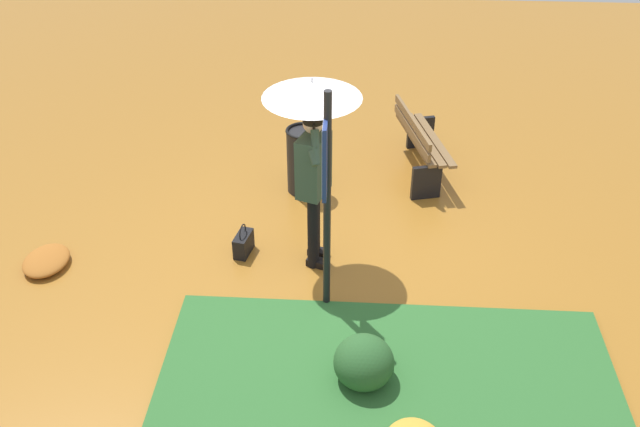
# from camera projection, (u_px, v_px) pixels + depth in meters

# --- Properties ---
(ground_plane) EXTENTS (18.00, 18.00, 0.00)m
(ground_plane) POSITION_uv_depth(u_px,v_px,m) (321.00, 259.00, 7.66)
(ground_plane) COLOR #9E6623
(person_with_umbrella) EXTENTS (0.96, 0.96, 2.04)m
(person_with_umbrella) POSITION_uv_depth(u_px,v_px,m) (313.00, 128.00, 6.84)
(person_with_umbrella) COLOR black
(person_with_umbrella) RESTS_ON ground_plane
(info_sign_post) EXTENTS (0.44, 0.07, 2.30)m
(info_sign_post) POSITION_uv_depth(u_px,v_px,m) (326.00, 180.00, 6.25)
(info_sign_post) COLOR black
(info_sign_post) RESTS_ON ground_plane
(handbag) EXTENTS (0.32, 0.20, 0.37)m
(handbag) POSITION_uv_depth(u_px,v_px,m) (243.00, 243.00, 7.69)
(handbag) COLOR black
(handbag) RESTS_ON ground_plane
(park_bench) EXTENTS (1.43, 0.71, 0.75)m
(park_bench) POSITION_uv_depth(u_px,v_px,m) (421.00, 143.00, 8.97)
(park_bench) COLOR black
(park_bench) RESTS_ON ground_plane
(trash_bin) EXTENTS (0.42, 0.42, 0.83)m
(trash_bin) POSITION_uv_depth(u_px,v_px,m) (303.00, 160.00, 8.58)
(trash_bin) COLOR black
(trash_bin) RESTS_ON ground_plane
(shrub_cluster) EXTENTS (0.58, 0.52, 0.47)m
(shrub_cluster) POSITION_uv_depth(u_px,v_px,m) (366.00, 361.00, 6.13)
(shrub_cluster) COLOR #285628
(shrub_cluster) RESTS_ON ground_plane
(leaf_pile_near_person) EXTENTS (0.58, 0.47, 0.13)m
(leaf_pile_near_person) POSITION_uv_depth(u_px,v_px,m) (46.00, 261.00, 7.54)
(leaf_pile_near_person) COLOR #A86023
(leaf_pile_near_person) RESTS_ON ground_plane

